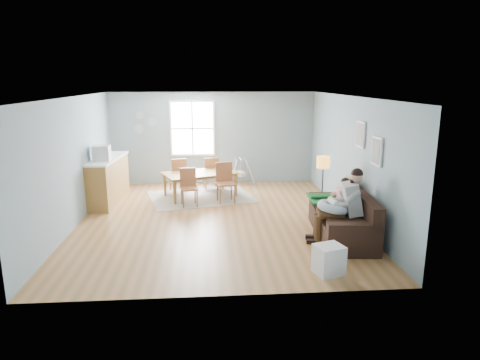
{
  "coord_description": "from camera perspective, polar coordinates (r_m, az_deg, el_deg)",
  "views": [
    {
      "loc": [
        -0.17,
        -9.13,
        3.05
      ],
      "look_at": [
        0.5,
        -0.46,
        1.0
      ],
      "focal_mm": 32.0,
      "sensor_mm": 36.0,
      "label": 1
    }
  ],
  "objects": [
    {
      "name": "chair_sw",
      "position": [
        10.6,
        -6.87,
        -0.61
      ],
      "size": [
        0.48,
        0.48,
        0.93
      ],
      "color": "#915C32",
      "rests_on": "rug"
    },
    {
      "name": "monitor",
      "position": [
        10.79,
        -18.0,
        3.44
      ],
      "size": [
        0.4,
        0.38,
        0.37
      ],
      "color": "silver",
      "rests_on": "counter"
    },
    {
      "name": "chair_nw",
      "position": [
        11.83,
        -8.21,
        0.93
      ],
      "size": [
        0.55,
        0.55,
        0.96
      ],
      "color": "#915C32",
      "rests_on": "rug"
    },
    {
      "name": "baby_swing",
      "position": [
        12.56,
        0.06,
        0.9
      ],
      "size": [
        0.86,
        0.87,
        0.8
      ],
      "color": "silver",
      "rests_on": "room"
    },
    {
      "name": "chair_ne",
      "position": [
        12.04,
        -3.86,
        1.16
      ],
      "size": [
        0.48,
        0.48,
        0.93
      ],
      "color": "#915C32",
      "rests_on": "rug"
    },
    {
      "name": "chair_se",
      "position": [
        10.82,
        -2.01,
        0.07
      ],
      "size": [
        0.53,
        0.53,
        1.01
      ],
      "color": "#915C32",
      "rests_on": "rug"
    },
    {
      "name": "pictures",
      "position": [
        8.75,
        16.72,
        4.83
      ],
      "size": [
        0.05,
        1.34,
        0.74
      ],
      "color": "white",
      "rests_on": "room"
    },
    {
      "name": "dining_table",
      "position": [
        11.36,
        -5.25,
        -0.65
      ],
      "size": [
        2.12,
        1.66,
        0.66
      ],
      "primitive_type": "imported",
      "rotation": [
        0.0,
        0.0,
        0.38
      ],
      "color": "brown",
      "rests_on": "rug"
    },
    {
      "name": "storage_cube",
      "position": [
        7.1,
        11.69,
        -10.37
      ],
      "size": [
        0.52,
        0.49,
        0.48
      ],
      "color": "white",
      "rests_on": "room"
    },
    {
      "name": "wall_plates",
      "position": [
        12.79,
        -12.73,
        7.47
      ],
      "size": [
        0.67,
        0.02,
        0.66
      ],
      "color": "#A1BAC1",
      "rests_on": "room"
    },
    {
      "name": "toddler",
      "position": [
        8.8,
        13.12,
        -2.11
      ],
      "size": [
        0.59,
        0.29,
        0.93
      ],
      "color": "white",
      "rests_on": "sofa"
    },
    {
      "name": "room",
      "position": [
        9.15,
        -3.36,
        9.31
      ],
      "size": [
        8.4,
        9.4,
        3.9
      ],
      "color": "olive"
    },
    {
      "name": "sofa",
      "position": [
        8.74,
        13.79,
        -5.33
      ],
      "size": [
        1.15,
        2.31,
        0.9
      ],
      "color": "black",
      "rests_on": "room"
    },
    {
      "name": "infant",
      "position": [
        8.28,
        12.29,
        -2.89
      ],
      "size": [
        0.18,
        0.41,
        0.15
      ],
      "color": "silver",
      "rests_on": "nursing_pillow"
    },
    {
      "name": "rug",
      "position": [
        11.44,
        -5.21,
        -2.22
      ],
      "size": [
        3.03,
        2.58,
        0.01
      ],
      "primitive_type": "cube",
      "rotation": [
        0.0,
        0.0,
        0.25
      ],
      "color": "#A09C92",
      "rests_on": "room"
    },
    {
      "name": "father",
      "position": [
        8.28,
        13.51,
        -3.03
      ],
      "size": [
        1.06,
        0.55,
        1.46
      ],
      "color": "gray",
      "rests_on": "sofa"
    },
    {
      "name": "counter",
      "position": [
        11.3,
        -17.22,
        0.04
      ],
      "size": [
        0.75,
        2.09,
        1.15
      ],
      "color": "brown",
      "rests_on": "room"
    },
    {
      "name": "floor_lamp",
      "position": [
        9.49,
        11.03,
        1.65
      ],
      "size": [
        0.29,
        0.29,
        1.42
      ],
      "color": "black",
      "rests_on": "room"
    },
    {
      "name": "nursing_pillow",
      "position": [
        8.26,
        12.34,
        -3.51
      ],
      "size": [
        0.63,
        0.62,
        0.25
      ],
      "primitive_type": "torus",
      "rotation": [
        0.0,
        0.14,
        0.01
      ],
      "color": "#ACC0D8",
      "rests_on": "father"
    },
    {
      "name": "green_throw",
      "position": [
        9.35,
        12.34,
        -2.42
      ],
      "size": [
        1.07,
        0.94,
        0.04
      ],
      "primitive_type": "cube",
      "rotation": [
        0.0,
        0.0,
        -0.06
      ],
      "color": "#135422",
      "rests_on": "sofa"
    },
    {
      "name": "beige_pillow",
      "position": [
        9.21,
        14.55,
        -1.26
      ],
      "size": [
        0.15,
        0.51,
        0.51
      ],
      "primitive_type": "cube",
      "rotation": [
        0.0,
        0.0,
        -0.02
      ],
      "color": "tan",
      "rests_on": "sofa"
    },
    {
      "name": "window",
      "position": [
        12.68,
        -6.36,
        6.85
      ],
      "size": [
        1.32,
        0.08,
        1.62
      ],
      "color": "white",
      "rests_on": "room"
    }
  ]
}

